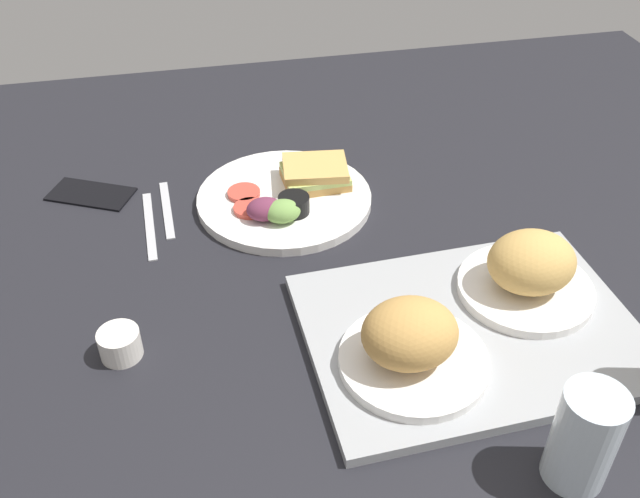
% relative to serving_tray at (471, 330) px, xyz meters
% --- Properties ---
extents(ground_plane, '(1.90, 1.50, 0.03)m').
position_rel_serving_tray_xyz_m(ground_plane, '(0.15, -0.21, -0.02)').
color(ground_plane, black).
extents(serving_tray, '(0.46, 0.35, 0.02)m').
position_rel_serving_tray_xyz_m(serving_tray, '(0.00, 0.00, 0.00)').
color(serving_tray, '#9EA0A3').
rests_on(serving_tray, ground_plane).
extents(bread_plate_near, '(0.19, 0.19, 0.10)m').
position_rel_serving_tray_xyz_m(bread_plate_near, '(-0.10, -0.05, 0.05)').
color(bread_plate_near, white).
rests_on(bread_plate_near, serving_tray).
extents(bread_plate_far, '(0.19, 0.19, 0.10)m').
position_rel_serving_tray_xyz_m(bread_plate_far, '(0.11, 0.05, 0.05)').
color(bread_plate_far, white).
rests_on(bread_plate_far, serving_tray).
extents(plate_with_salad, '(0.30, 0.30, 0.05)m').
position_rel_serving_tray_xyz_m(plate_with_salad, '(0.19, -0.36, 0.01)').
color(plate_with_salad, white).
rests_on(plate_with_salad, ground_plane).
extents(drinking_glass, '(0.07, 0.07, 0.13)m').
position_rel_serving_tray_xyz_m(drinking_glass, '(-0.03, 0.23, 0.06)').
color(drinking_glass, silver).
rests_on(drinking_glass, ground_plane).
extents(espresso_cup, '(0.06, 0.06, 0.04)m').
position_rel_serving_tray_xyz_m(espresso_cup, '(0.47, -0.06, 0.01)').
color(espresso_cup, silver).
rests_on(espresso_cup, ground_plane).
extents(fork, '(0.02, 0.17, 0.01)m').
position_rel_serving_tray_xyz_m(fork, '(0.40, -0.39, -0.01)').
color(fork, '#B7B7BC').
rests_on(fork, ground_plane).
extents(knife, '(0.02, 0.19, 0.01)m').
position_rel_serving_tray_xyz_m(knife, '(0.43, -0.35, -0.01)').
color(knife, '#B7B7BC').
rests_on(knife, ground_plane).
extents(cell_phone, '(0.16, 0.13, 0.01)m').
position_rel_serving_tray_xyz_m(cell_phone, '(0.52, -0.46, -0.00)').
color(cell_phone, black).
rests_on(cell_phone, ground_plane).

